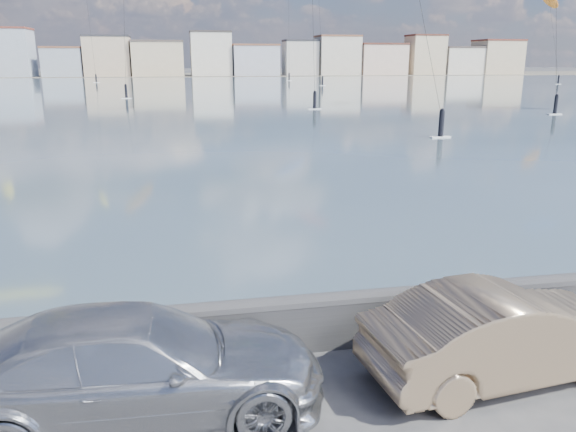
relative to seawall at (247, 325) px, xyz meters
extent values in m
cube|color=#314B51|center=(0.00, 88.80, -0.58)|extent=(500.00, 177.00, 0.00)
cube|color=#4C473D|center=(0.00, 197.30, -0.57)|extent=(500.00, 60.00, 0.00)
cube|color=#28282B|center=(0.00, 0.00, -0.13)|extent=(400.00, 0.35, 0.90)
cylinder|color=#28282B|center=(0.00, 0.00, 0.32)|extent=(400.00, 0.36, 0.36)
cube|color=#9EA8B7|center=(-51.50, 183.30, 6.42)|extent=(15.00, 12.00, 14.00)
cube|color=brown|center=(-51.50, 183.30, 13.72)|extent=(15.30, 12.24, 0.60)
cube|color=#9EA8B7|center=(-35.00, 183.30, 3.67)|extent=(12.00, 10.00, 8.50)
cube|color=brown|center=(-35.00, 183.30, 8.22)|extent=(12.24, 10.20, 0.60)
cube|color=#CCB293|center=(-21.50, 183.30, 5.42)|extent=(14.00, 11.00, 12.00)
cube|color=#2D2D33|center=(-21.50, 183.30, 11.72)|extent=(14.28, 11.22, 0.60)
cube|color=beige|center=(-6.00, 183.30, 4.67)|extent=(16.00, 13.00, 10.50)
cube|color=#4C423D|center=(-6.00, 183.30, 10.22)|extent=(16.32, 13.26, 0.60)
cube|color=silver|center=(11.00, 183.30, 6.17)|extent=(13.00, 10.00, 13.50)
cube|color=#383330|center=(11.00, 183.30, 13.22)|extent=(13.26, 10.20, 0.60)
cube|color=#B2B7C6|center=(25.50, 183.30, 4.17)|extent=(15.00, 12.00, 9.50)
cube|color=brown|center=(25.50, 183.30, 9.22)|extent=(15.30, 12.24, 0.60)
cube|color=beige|center=(41.00, 183.30, 4.92)|extent=(11.00, 9.00, 11.00)
cube|color=#2D2D33|center=(41.00, 183.30, 10.72)|extent=(11.22, 9.18, 0.60)
cube|color=beige|center=(54.00, 183.30, 5.67)|extent=(14.00, 11.00, 12.50)
cube|color=brown|center=(54.00, 183.30, 12.22)|extent=(14.28, 11.22, 0.60)
cube|color=beige|center=(69.50, 183.30, 4.42)|extent=(16.00, 12.00, 10.00)
cube|color=#562D23|center=(69.50, 183.30, 9.72)|extent=(16.32, 12.24, 0.60)
cube|color=beige|center=(86.00, 183.30, 5.92)|extent=(12.00, 10.00, 13.00)
cube|color=#562D23|center=(86.00, 183.30, 12.72)|extent=(12.24, 10.20, 0.60)
cube|color=silver|center=(99.50, 183.30, 3.92)|extent=(14.00, 11.00, 9.00)
cube|color=#4C423D|center=(99.50, 183.30, 8.72)|extent=(14.28, 11.22, 0.60)
cube|color=beige|center=(114.00, 183.30, 5.17)|extent=(15.00, 12.00, 11.50)
cube|color=brown|center=(114.00, 183.30, 11.22)|extent=(15.30, 12.24, 0.60)
imported|color=#AFB0B6|center=(-1.83, -1.43, 0.23)|extent=(5.61, 2.29, 1.63)
imported|color=tan|center=(4.11, -1.52, 0.20)|extent=(4.91, 2.20, 1.56)
cube|color=white|center=(-7.68, 72.14, -0.53)|extent=(1.40, 0.42, 0.08)
cylinder|color=black|center=(-7.68, 72.14, 0.37)|extent=(0.36, 0.36, 1.70)
sphere|color=black|center=(-7.68, 72.14, 1.27)|extent=(0.28, 0.28, 0.28)
cylinder|color=black|center=(-7.71, 77.50, 8.39)|extent=(0.09, 10.76, 15.36)
cube|color=white|center=(16.62, 26.61, -0.53)|extent=(1.40, 0.42, 0.08)
cylinder|color=black|center=(16.62, 26.61, 0.37)|extent=(0.36, 0.36, 1.70)
sphere|color=black|center=(16.62, 26.61, 1.27)|extent=(0.28, 0.28, 0.28)
cube|color=white|center=(35.07, 40.07, -0.53)|extent=(1.40, 0.42, 0.08)
cylinder|color=black|center=(35.07, 40.07, 0.37)|extent=(0.36, 0.36, 1.70)
sphere|color=black|center=(35.07, 40.07, 1.27)|extent=(0.28, 0.28, 0.28)
cube|color=white|center=(80.48, 102.03, -0.53)|extent=(1.40, 0.42, 0.08)
cylinder|color=black|center=(80.48, 102.03, 0.37)|extent=(0.36, 0.36, 1.70)
sphere|color=black|center=(80.48, 102.03, 1.27)|extent=(0.28, 0.28, 0.28)
cylinder|color=black|center=(82.12, 107.64, 9.27)|extent=(3.30, 11.26, 17.11)
cube|color=white|center=(28.46, 104.68, -0.53)|extent=(1.40, 0.42, 0.08)
cylinder|color=black|center=(28.46, 104.68, 0.37)|extent=(0.36, 0.36, 1.70)
sphere|color=black|center=(28.46, 104.68, 1.27)|extent=(0.28, 0.28, 0.28)
cylinder|color=black|center=(29.32, 111.94, 16.26)|extent=(1.75, 14.54, 31.10)
cube|color=white|center=(-18.83, 129.69, -0.53)|extent=(1.40, 0.42, 0.08)
cylinder|color=black|center=(-18.83, 129.69, 0.37)|extent=(0.36, 0.36, 1.70)
sphere|color=black|center=(-18.83, 129.69, 1.27)|extent=(0.28, 0.28, 0.28)
cylinder|color=black|center=(-20.14, 136.35, 15.61)|extent=(2.67, 13.36, 29.79)
cube|color=white|center=(13.54, 50.28, -0.53)|extent=(1.40, 0.42, 0.08)
cylinder|color=black|center=(13.54, 50.28, 0.37)|extent=(0.36, 0.36, 1.70)
sphere|color=black|center=(13.54, 50.28, 1.27)|extent=(0.28, 0.28, 0.28)
cube|color=white|center=(27.21, 133.35, -0.53)|extent=(1.40, 0.42, 0.08)
cylinder|color=black|center=(27.21, 133.35, 0.37)|extent=(0.36, 0.36, 1.70)
sphere|color=black|center=(27.21, 133.35, 1.27)|extent=(0.28, 0.28, 0.28)
cylinder|color=black|center=(27.76, 136.41, 11.76)|extent=(1.14, 6.16, 22.08)
camera|label=1|loc=(-1.04, -9.10, 4.58)|focal=35.00mm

